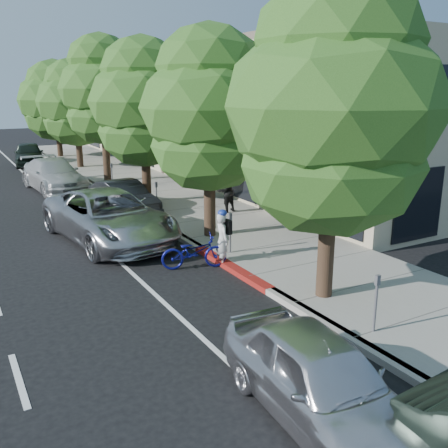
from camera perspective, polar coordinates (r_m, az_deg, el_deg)
ground at (r=13.74m, az=2.93°, el=-6.51°), size 120.00×120.00×0.00m
sidewalk at (r=21.47m, az=-3.32°, el=1.73°), size 4.60×56.00×0.15m
curb at (r=20.59m, az=-9.07°, el=0.97°), size 0.30×56.00×0.15m
curb_red_segment at (r=14.51m, az=0.81°, el=-4.97°), size 0.32×4.00×0.15m
storefront_building at (r=33.17m, az=0.32°, el=12.52°), size 10.00×36.00×7.00m
street_tree_0 at (r=11.72m, az=12.45°, el=12.47°), size 5.02×5.02×7.58m
street_tree_1 at (r=16.69m, az=-1.73°, el=12.78°), size 4.57×4.57×7.15m
street_tree_2 at (r=22.17m, az=-9.20°, el=13.43°), size 4.67×4.67×7.29m
street_tree_3 at (r=27.85m, az=-13.74°, el=14.54°), size 4.54×4.54×7.90m
street_tree_4 at (r=33.67m, az=-16.59°, el=13.11°), size 4.88×4.88×7.00m
street_tree_5 at (r=39.53m, az=-18.67°, el=13.18°), size 5.44×5.44×7.16m
cyclist at (r=14.63m, az=-0.19°, el=-1.81°), size 0.45×0.62×1.59m
bicycle at (r=14.52m, az=-3.44°, el=-3.19°), size 2.03×1.23×1.01m
silver_suv at (r=17.43m, az=-13.02°, el=0.82°), size 3.62×6.52×1.73m
dark_sedan at (r=21.21m, az=-11.36°, el=2.97°), size 1.95×4.29×1.36m
white_pickup at (r=27.17m, az=-18.88°, el=5.34°), size 2.76×5.64×1.58m
dark_suv_far at (r=36.75m, az=-21.39°, el=7.48°), size 2.39×4.71×1.54m
near_car_a at (r=8.29m, az=10.86°, el=-16.98°), size 1.95×4.26×1.42m
pedestrian at (r=20.43m, az=0.17°, el=3.82°), size 1.00×0.87×1.77m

